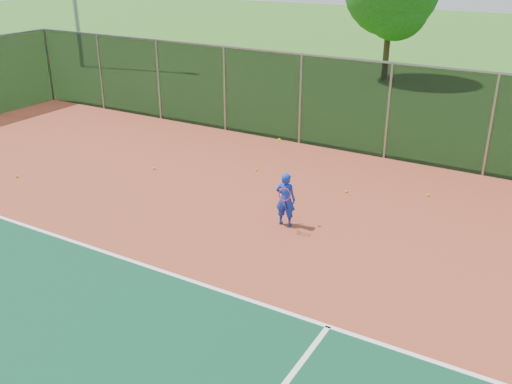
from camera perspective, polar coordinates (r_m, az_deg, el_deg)
court_apron at (r=10.50m, az=-5.34°, el=-12.87°), size 30.00×20.00×0.02m
fence_back at (r=18.16m, az=13.08°, el=7.95°), size 30.00×0.06×3.03m
tennis_player at (r=13.52m, az=2.97°, el=-0.71°), size 0.59×0.60×2.11m
practice_ball_0 at (r=16.00m, az=16.81°, el=-0.29°), size 0.07×0.07×0.07m
practice_ball_2 at (r=17.06m, az=0.03°, el=2.23°), size 0.07×0.07×0.07m
practice_ball_5 at (r=17.46m, az=-10.17°, el=2.36°), size 0.07×0.07×0.07m
practice_ball_6 at (r=15.74m, az=9.01°, el=0.06°), size 0.07×0.07×0.07m
practice_ball_7 at (r=17.96m, az=-22.80°, el=1.44°), size 0.07×0.07×0.07m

